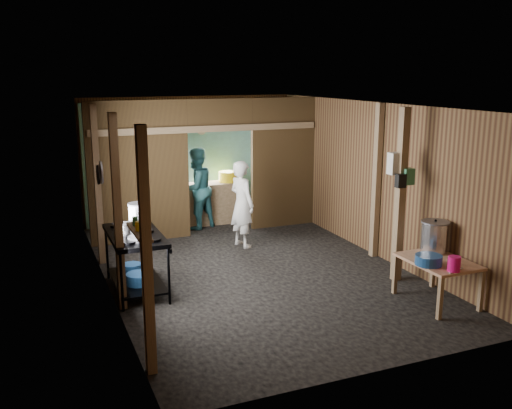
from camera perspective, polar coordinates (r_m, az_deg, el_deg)
name	(u,v)px	position (r m, az deg, el deg)	size (l,w,h in m)	color
floor	(251,268)	(9.18, -0.48, -6.43)	(4.50, 7.00, 0.00)	black
ceiling	(251,105)	(8.66, -0.51, 9.99)	(4.50, 7.00, 0.00)	#3C3834
wall_back	(190,158)	(12.10, -6.71, 4.63)	(4.50, 0.00, 2.60)	brown
wall_front	(381,254)	(5.84, 12.48, -4.93)	(4.50, 0.00, 2.60)	brown
wall_left	(103,202)	(8.28, -15.10, 0.29)	(0.00, 7.00, 2.60)	brown
wall_right	(373,179)	(9.88, 11.72, 2.51)	(0.00, 7.00, 2.60)	brown
partition_left	(139,172)	(10.55, -11.71, 3.18)	(1.85, 0.10, 2.60)	#483319
partition_right	(283,163)	(11.44, 2.73, 4.20)	(1.35, 0.10, 2.60)	#483319
partition_header	(220,115)	(10.83, -3.66, 9.02)	(1.30, 0.10, 0.60)	#483319
turquoise_panel	(190,161)	(12.05, -6.63, 4.35)	(4.40, 0.06, 2.50)	#75C7C9
back_counter	(212,203)	(11.83, -4.47, 0.16)	(1.20, 0.50, 0.85)	#A17F5E
wall_clock	(202,130)	(12.00, -5.50, 7.47)	(0.20, 0.20, 0.03)	silver
post_left_a	(146,254)	(5.81, -10.98, -4.95)	(0.10, 0.12, 2.60)	#A17F5E
post_left_b	(118,214)	(7.52, -13.76, -0.93)	(0.10, 0.12, 2.60)	#A17F5E
post_left_c	(98,186)	(9.45, -15.65, 1.82)	(0.10, 0.12, 2.60)	#A17F5E
post_right	(376,182)	(9.68, 12.03, 2.28)	(0.10, 0.12, 2.60)	#A17F5E
post_free	(400,196)	(8.61, 14.32, 0.82)	(0.12, 0.12, 2.60)	#A17F5E
cross_beam	(208,129)	(10.72, -4.83, 7.61)	(4.40, 0.12, 0.12)	#A17F5E
pan_lid_big	(101,172)	(8.61, -15.33, 3.13)	(0.34, 0.34, 0.03)	slate
pan_lid_small	(98,175)	(9.02, -15.62, 2.91)	(0.30, 0.30, 0.03)	black
wall_shelf	(139,232)	(6.25, -11.68, -2.71)	(0.14, 0.80, 0.03)	#A17F5E
jar_white	(144,232)	(6.00, -11.25, -2.73)	(0.07, 0.07, 0.10)	silver
jar_yellow	(139,226)	(6.24, -11.71, -2.14)	(0.08, 0.08, 0.10)	yellow
jar_green	(135,221)	(6.45, -12.08, -1.66)	(0.06, 0.06, 0.10)	#32784D
bag_white	(396,163)	(8.56, 13.91, 4.04)	(0.22, 0.15, 0.32)	silver
bag_green	(408,176)	(8.55, 15.05, 2.74)	(0.16, 0.12, 0.24)	#32784D
bag_black	(401,181)	(8.46, 14.35, 2.33)	(0.14, 0.10, 0.20)	black
gas_range	(136,262)	(8.32, -11.97, -5.70)	(0.75, 1.46, 0.86)	black
prep_table	(436,281)	(8.18, 17.71, -7.35)	(0.74, 1.02, 0.60)	tan
stove_pot_large	(139,214)	(8.66, -11.67, -0.95)	(0.33, 0.33, 0.34)	silver
stove_pot_med	(123,230)	(8.11, -13.27, -2.51)	(0.22, 0.22, 0.20)	silver
frying_pan	(139,238)	(7.85, -11.65, -3.35)	(0.31, 0.53, 0.07)	slate
blue_tub_front	(139,279)	(8.22, -11.68, -7.32)	(0.37, 0.37, 0.15)	navy
blue_tub_back	(132,268)	(8.74, -12.37, -6.22)	(0.29, 0.29, 0.11)	navy
stock_pot	(434,237)	(8.37, 17.52, -3.15)	(0.39, 0.39, 0.46)	silver
wash_basin	(429,260)	(7.83, 16.98, -5.36)	(0.35, 0.35, 0.13)	navy
pink_bucket	(454,264)	(7.68, 19.32, -5.65)	(0.16, 0.16, 0.19)	#D30D63
knife	(456,271)	(7.72, 19.46, -6.28)	(0.30, 0.04, 0.01)	silver
yellow_tub	(228,177)	(11.84, -2.84, 2.82)	(0.38, 0.38, 0.21)	yellow
cook	(242,204)	(10.12, -1.42, 0.05)	(0.57, 0.37, 1.57)	silver
worker_back	(196,189)	(11.36, -6.04, 1.61)	(0.80, 0.62, 1.64)	#2B686F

